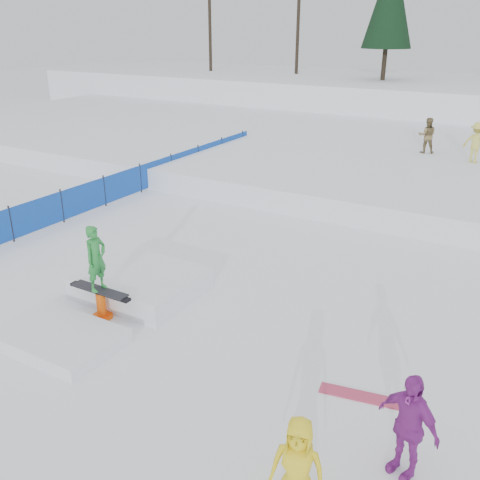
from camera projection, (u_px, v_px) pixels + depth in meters
The scene contains 10 objects.
ground at pixel (175, 311), 11.82m from camera, with size 120.00×120.00×0.00m, color white.
snow_berm at pixel (447, 100), 35.36m from camera, with size 60.00×14.00×2.40m, color white.
snow_midrise at pixel (385, 153), 24.46m from camera, with size 50.00×18.00×0.80m, color white.
safety_fence at pixel (141, 178), 19.93m from camera, with size 0.05×16.00×1.10m.
walker_olive at pixel (427, 135), 22.45m from camera, with size 0.72×0.56×1.48m, color brown.
walker_ygreen at pixel (476, 142), 20.87m from camera, with size 1.02×0.59×1.58m, color #D5CB53.
spectator_purple at pixel (408, 425), 7.29m from camera, with size 0.96×0.40×1.63m, color purple.
spectator_yellow at pixel (298, 467), 6.73m from camera, with size 0.71×0.46×1.45m, color yellow.
loose_board_red at pixel (361, 396), 9.10m from camera, with size 1.40×0.28×0.03m, color #AD324F.
jib_rail_feature at pixel (120, 294), 11.90m from camera, with size 2.60×4.40×2.11m.
Camera 1 is at (6.48, -8.21, 5.90)m, focal length 40.00 mm.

